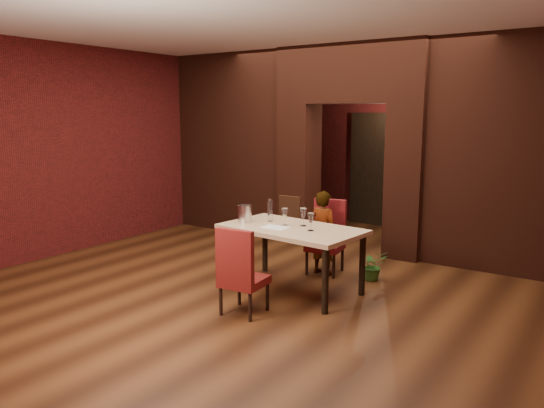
{
  "coord_description": "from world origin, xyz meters",
  "views": [
    {
      "loc": [
        3.68,
        -5.6,
        2.17
      ],
      "look_at": [
        -0.14,
        0.0,
        0.99
      ],
      "focal_mm": 35.0,
      "sensor_mm": 36.0,
      "label": 1
    }
  ],
  "objects_px": {
    "chair_near": "(244,270)",
    "water_bottle": "(270,210)",
    "person_seated": "(323,233)",
    "wine_bucket": "(245,213)",
    "wine_glass_b": "(303,217)",
    "dining_table": "(292,259)",
    "wine_glass_c": "(311,222)",
    "chair_far": "(325,237)",
    "wine_glass_a": "(285,217)",
    "potted_plant": "(373,265)"
  },
  "relations": [
    {
      "from": "dining_table",
      "to": "person_seated",
      "type": "bearing_deg",
      "value": 95.82
    },
    {
      "from": "wine_glass_a",
      "to": "wine_glass_c",
      "type": "xyz_separation_m",
      "value": [
        0.42,
        -0.08,
        -0.0
      ]
    },
    {
      "from": "chair_far",
      "to": "wine_glass_c",
      "type": "distance_m",
      "value": 1.03
    },
    {
      "from": "wine_glass_c",
      "to": "chair_near",
      "type": "bearing_deg",
      "value": -109.29
    },
    {
      "from": "person_seated",
      "to": "wine_glass_b",
      "type": "height_order",
      "value": "person_seated"
    },
    {
      "from": "wine_glass_c",
      "to": "water_bottle",
      "type": "xyz_separation_m",
      "value": [
        -0.71,
        0.19,
        0.04
      ]
    },
    {
      "from": "wine_bucket",
      "to": "water_bottle",
      "type": "bearing_deg",
      "value": 41.74
    },
    {
      "from": "wine_glass_c",
      "to": "wine_bucket",
      "type": "relative_size",
      "value": 0.99
    },
    {
      "from": "person_seated",
      "to": "water_bottle",
      "type": "relative_size",
      "value": 3.94
    },
    {
      "from": "person_seated",
      "to": "potted_plant",
      "type": "bearing_deg",
      "value": -162.87
    },
    {
      "from": "person_seated",
      "to": "wine_glass_c",
      "type": "height_order",
      "value": "person_seated"
    },
    {
      "from": "person_seated",
      "to": "wine_bucket",
      "type": "distance_m",
      "value": 1.14
    },
    {
      "from": "dining_table",
      "to": "wine_glass_a",
      "type": "xyz_separation_m",
      "value": [
        -0.13,
        0.04,
        0.5
      ]
    },
    {
      "from": "person_seated",
      "to": "wine_bucket",
      "type": "relative_size",
      "value": 5.3
    },
    {
      "from": "wine_glass_c",
      "to": "potted_plant",
      "type": "relative_size",
      "value": 0.53
    },
    {
      "from": "wine_glass_a",
      "to": "wine_glass_c",
      "type": "bearing_deg",
      "value": -11.41
    },
    {
      "from": "dining_table",
      "to": "wine_glass_c",
      "type": "xyz_separation_m",
      "value": [
        0.29,
        -0.04,
        0.5
      ]
    },
    {
      "from": "wine_bucket",
      "to": "potted_plant",
      "type": "height_order",
      "value": "wine_bucket"
    },
    {
      "from": "chair_near",
      "to": "wine_glass_c",
      "type": "xyz_separation_m",
      "value": [
        0.31,
        0.89,
        0.42
      ]
    },
    {
      "from": "chair_near",
      "to": "chair_far",
      "type": "bearing_deg",
      "value": -95.89
    },
    {
      "from": "chair_near",
      "to": "wine_glass_a",
      "type": "distance_m",
      "value": 1.06
    },
    {
      "from": "chair_near",
      "to": "wine_glass_b",
      "type": "xyz_separation_m",
      "value": [
        0.1,
        1.07,
        0.42
      ]
    },
    {
      "from": "wine_glass_b",
      "to": "wine_glass_c",
      "type": "bearing_deg",
      "value": -40.34
    },
    {
      "from": "wine_glass_a",
      "to": "wine_glass_b",
      "type": "bearing_deg",
      "value": 24.46
    },
    {
      "from": "potted_plant",
      "to": "wine_glass_c",
      "type": "bearing_deg",
      "value": -110.94
    },
    {
      "from": "chair_far",
      "to": "wine_glass_c",
      "type": "height_order",
      "value": "wine_glass_c"
    },
    {
      "from": "water_bottle",
      "to": "wine_glass_b",
      "type": "bearing_deg",
      "value": -1.28
    },
    {
      "from": "chair_far",
      "to": "water_bottle",
      "type": "height_order",
      "value": "water_bottle"
    },
    {
      "from": "person_seated",
      "to": "wine_glass_b",
      "type": "distance_m",
      "value": 0.75
    },
    {
      "from": "wine_glass_a",
      "to": "wine_glass_c",
      "type": "height_order",
      "value": "same"
    },
    {
      "from": "dining_table",
      "to": "chair_near",
      "type": "distance_m",
      "value": 0.94
    },
    {
      "from": "chair_near",
      "to": "potted_plant",
      "type": "bearing_deg",
      "value": -115.45
    },
    {
      "from": "chair_far",
      "to": "wine_glass_a",
      "type": "bearing_deg",
      "value": -108.49
    },
    {
      "from": "wine_glass_c",
      "to": "water_bottle",
      "type": "relative_size",
      "value": 0.73
    },
    {
      "from": "dining_table",
      "to": "chair_far",
      "type": "xyz_separation_m",
      "value": [
        -0.0,
        0.85,
        0.1
      ]
    },
    {
      "from": "chair_far",
      "to": "person_seated",
      "type": "height_order",
      "value": "person_seated"
    },
    {
      "from": "chair_far",
      "to": "wine_glass_b",
      "type": "height_order",
      "value": "wine_glass_b"
    },
    {
      "from": "chair_near",
      "to": "wine_glass_c",
      "type": "height_order",
      "value": "wine_glass_c"
    },
    {
      "from": "chair_far",
      "to": "wine_glass_a",
      "type": "xyz_separation_m",
      "value": [
        -0.13,
        -0.81,
        0.4
      ]
    },
    {
      "from": "chair_near",
      "to": "water_bottle",
      "type": "bearing_deg",
      "value": -74.96
    },
    {
      "from": "person_seated",
      "to": "wine_glass_c",
      "type": "distance_m",
      "value": 0.96
    },
    {
      "from": "wine_glass_a",
      "to": "chair_far",
      "type": "bearing_deg",
      "value": 81.0
    },
    {
      "from": "chair_far",
      "to": "wine_glass_b",
      "type": "relative_size",
      "value": 4.5
    },
    {
      "from": "wine_glass_c",
      "to": "potted_plant",
      "type": "distance_m",
      "value": 1.26
    },
    {
      "from": "water_bottle",
      "to": "wine_glass_c",
      "type": "bearing_deg",
      "value": -15.04
    },
    {
      "from": "person_seated",
      "to": "wine_glass_b",
      "type": "xyz_separation_m",
      "value": [
        0.09,
        -0.67,
        0.34
      ]
    },
    {
      "from": "person_seated",
      "to": "water_bottle",
      "type": "distance_m",
      "value": 0.86
    },
    {
      "from": "chair_near",
      "to": "water_bottle",
      "type": "distance_m",
      "value": 1.24
    },
    {
      "from": "wine_glass_a",
      "to": "wine_glass_b",
      "type": "distance_m",
      "value": 0.23
    },
    {
      "from": "chair_near",
      "to": "dining_table",
      "type": "bearing_deg",
      "value": -96.46
    }
  ]
}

